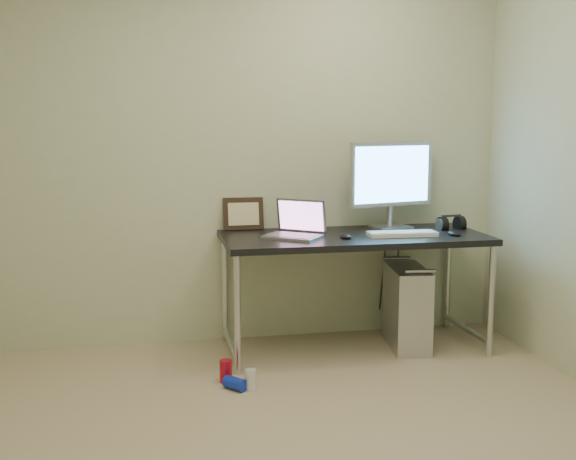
{
  "coord_description": "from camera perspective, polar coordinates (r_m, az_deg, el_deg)",
  "views": [
    {
      "loc": [
        -0.65,
        -2.96,
        1.5
      ],
      "look_at": [
        0.16,
        1.03,
        0.85
      ],
      "focal_mm": 45.0,
      "sensor_mm": 36.0,
      "label": 1
    }
  ],
  "objects": [
    {
      "name": "webcam",
      "position": [
        4.78,
        0.2,
        1.21
      ],
      "size": [
        0.05,
        0.04,
        0.13
      ],
      "rotation": [
        0.0,
        0.0,
        0.3
      ],
      "color": "silver",
      "rests_on": "desk"
    },
    {
      "name": "floor",
      "position": [
        3.38,
        0.92,
        -17.25
      ],
      "size": [
        3.5,
        3.5,
        0.0
      ],
      "primitive_type": "plane",
      "color": "tan",
      "rests_on": "ground"
    },
    {
      "name": "picture_frame",
      "position": [
        4.78,
        -3.55,
        1.29
      ],
      "size": [
        0.27,
        0.08,
        0.22
      ],
      "primitive_type": "cube",
      "rotation": [
        -0.21,
        0.0,
        -0.01
      ],
      "color": "black",
      "rests_on": "desk"
    },
    {
      "name": "wall_back",
      "position": [
        4.76,
        -3.55,
        6.03
      ],
      "size": [
        3.5,
        0.02,
        2.5
      ],
      "primitive_type": "cube",
      "color": "beige",
      "rests_on": "ground"
    },
    {
      "name": "mouse_right",
      "position": [
        4.67,
        12.99,
        -0.19
      ],
      "size": [
        0.09,
        0.12,
        0.04
      ],
      "primitive_type": "ellipsoid",
      "rotation": [
        0.0,
        0.0,
        0.22
      ],
      "color": "black",
      "rests_on": "desk"
    },
    {
      "name": "cable_b",
      "position": [
        5.07,
        8.53,
        -3.81
      ],
      "size": [
        0.02,
        0.11,
        0.71
      ],
      "primitive_type": "cylinder",
      "rotation": [
        0.14,
        0.0,
        0.09
      ],
      "color": "black",
      "rests_on": "ground"
    },
    {
      "name": "mouse_left",
      "position": [
        4.45,
        4.58,
        -0.44
      ],
      "size": [
        0.07,
        0.11,
        0.03
      ],
      "primitive_type": "ellipsoid",
      "rotation": [
        0.0,
        0.0,
        0.08
      ],
      "color": "black",
      "rests_on": "desk"
    },
    {
      "name": "can_blue",
      "position": [
        4.08,
        -4.2,
        -12.0
      ],
      "size": [
        0.14,
        0.14,
        0.07
      ],
      "primitive_type": "cylinder",
      "rotation": [
        1.57,
        0.0,
        0.73
      ],
      "color": "#122DC7",
      "rests_on": "ground"
    },
    {
      "name": "tower_computer",
      "position": [
        4.79,
        9.36,
        -6.02
      ],
      "size": [
        0.28,
        0.53,
        0.56
      ],
      "rotation": [
        0.0,
        0.0,
        -0.13
      ],
      "color": "silver",
      "rests_on": "ground"
    },
    {
      "name": "keyboard",
      "position": [
        4.59,
        9.01,
        -0.3
      ],
      "size": [
        0.44,
        0.16,
        0.03
      ],
      "primitive_type": "cube",
      "rotation": [
        0.0,
        0.0,
        -0.04
      ],
      "color": "white",
      "rests_on": "desk"
    },
    {
      "name": "cable_a",
      "position": [
        5.05,
        7.5,
        -3.6
      ],
      "size": [
        0.01,
        0.16,
        0.69
      ],
      "primitive_type": "cylinder",
      "rotation": [
        0.21,
        0.0,
        0.0
      ],
      "color": "black",
      "rests_on": "ground"
    },
    {
      "name": "headphones",
      "position": [
        4.92,
        12.75,
        0.44
      ],
      "size": [
        0.19,
        0.11,
        0.12
      ],
      "rotation": [
        0.0,
        0.0,
        0.12
      ],
      "color": "black",
      "rests_on": "desk"
    },
    {
      "name": "monitor",
      "position": [
        4.84,
        8.18,
        4.08
      ],
      "size": [
        0.61,
        0.23,
        0.58
      ],
      "rotation": [
        0.0,
        0.0,
        0.24
      ],
      "color": "#ADACB4",
      "rests_on": "desk"
    },
    {
      "name": "can_white",
      "position": [
        4.07,
        -2.97,
        -11.73
      ],
      "size": [
        0.08,
        0.08,
        0.12
      ],
      "primitive_type": "cylinder",
      "rotation": [
        0.0,
        0.0,
        0.32
      ],
      "color": "silver",
      "rests_on": "ground"
    },
    {
      "name": "can_red",
      "position": [
        4.18,
        -4.93,
        -11.06
      ],
      "size": [
        0.08,
        0.08,
        0.13
      ],
      "primitive_type": "cylinder",
      "rotation": [
        0.0,
        0.0,
        -0.09
      ],
      "color": "#AF0E22",
      "rests_on": "ground"
    },
    {
      "name": "laptop",
      "position": [
        4.49,
        0.65,
        0.13
      ],
      "size": [
        0.43,
        0.42,
        0.23
      ],
      "rotation": [
        0.0,
        0.0,
        -0.64
      ],
      "color": "#ADACB4",
      "rests_on": "desk"
    },
    {
      "name": "desk",
      "position": [
        4.61,
        5.24,
        -1.29
      ],
      "size": [
        1.67,
        0.73,
        0.75
      ],
      "color": "black",
      "rests_on": "ground"
    }
  ]
}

